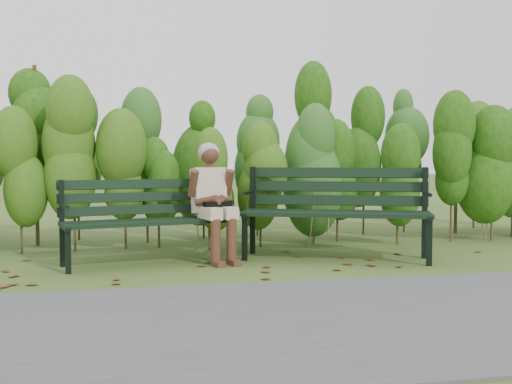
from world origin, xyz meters
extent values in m
plane|color=#435320|center=(0.00, 0.00, 0.00)|extent=(80.00, 80.00, 0.00)
cube|color=#474749|center=(0.00, -2.20, 0.01)|extent=(60.00, 2.50, 0.01)
cylinder|color=#47381E|center=(-2.75, 1.30, 0.40)|extent=(0.03, 0.03, 0.80)
ellipsoid|color=#396117|center=(-2.75, 1.30, 1.04)|extent=(0.64, 0.64, 1.44)
cylinder|color=#47381E|center=(-2.14, 1.30, 0.40)|extent=(0.03, 0.03, 0.80)
ellipsoid|color=#396117|center=(-2.14, 1.30, 1.04)|extent=(0.64, 0.64, 1.44)
cylinder|color=#47381E|center=(-1.53, 1.30, 0.40)|extent=(0.03, 0.03, 0.80)
ellipsoid|color=#396117|center=(-1.53, 1.30, 1.04)|extent=(0.64, 0.64, 1.44)
cylinder|color=#47381E|center=(-0.92, 1.30, 0.40)|extent=(0.03, 0.03, 0.80)
ellipsoid|color=#396117|center=(-0.92, 1.30, 1.04)|extent=(0.64, 0.64, 1.44)
cylinder|color=#47381E|center=(-0.31, 1.30, 0.40)|extent=(0.03, 0.03, 0.80)
ellipsoid|color=#396117|center=(-0.31, 1.30, 1.04)|extent=(0.64, 0.64, 1.44)
cylinder|color=#47381E|center=(0.31, 1.30, 0.40)|extent=(0.03, 0.03, 0.80)
ellipsoid|color=#396117|center=(0.31, 1.30, 1.04)|extent=(0.64, 0.64, 1.44)
cylinder|color=#47381E|center=(0.92, 1.30, 0.40)|extent=(0.03, 0.03, 0.80)
ellipsoid|color=#396117|center=(0.92, 1.30, 1.04)|extent=(0.64, 0.64, 1.44)
cylinder|color=#47381E|center=(1.53, 1.30, 0.40)|extent=(0.03, 0.03, 0.80)
ellipsoid|color=#396117|center=(1.53, 1.30, 1.04)|extent=(0.64, 0.64, 1.44)
cylinder|color=#47381E|center=(2.14, 1.30, 0.40)|extent=(0.03, 0.03, 0.80)
ellipsoid|color=#396117|center=(2.14, 1.30, 1.04)|extent=(0.64, 0.64, 1.44)
cylinder|color=#47381E|center=(2.75, 1.30, 0.40)|extent=(0.03, 0.03, 0.80)
ellipsoid|color=#396117|center=(2.75, 1.30, 1.04)|extent=(0.64, 0.64, 1.44)
cylinder|color=#47381E|center=(3.36, 1.30, 0.40)|extent=(0.03, 0.03, 0.80)
ellipsoid|color=#396117|center=(3.36, 1.30, 1.04)|extent=(0.64, 0.64, 1.44)
cylinder|color=#47381E|center=(-2.69, 2.30, 0.55)|extent=(0.04, 0.04, 1.10)
ellipsoid|color=#1A4C10|center=(-2.69, 2.30, 1.43)|extent=(0.70, 0.70, 1.98)
cylinder|color=#47381E|center=(-1.92, 2.30, 0.55)|extent=(0.04, 0.04, 1.10)
ellipsoid|color=#1A4C10|center=(-1.92, 2.30, 1.43)|extent=(0.70, 0.70, 1.98)
cylinder|color=#47381E|center=(-1.15, 2.30, 0.55)|extent=(0.04, 0.04, 1.10)
ellipsoid|color=#1A4C10|center=(-1.15, 2.30, 1.43)|extent=(0.70, 0.70, 1.98)
cylinder|color=#47381E|center=(-0.38, 2.30, 0.55)|extent=(0.04, 0.04, 1.10)
ellipsoid|color=#1A4C10|center=(-0.38, 2.30, 1.43)|extent=(0.70, 0.70, 1.98)
cylinder|color=#47381E|center=(0.38, 2.30, 0.55)|extent=(0.04, 0.04, 1.10)
ellipsoid|color=#1A4C10|center=(0.38, 2.30, 1.43)|extent=(0.70, 0.70, 1.98)
cylinder|color=#47381E|center=(1.15, 2.30, 0.55)|extent=(0.04, 0.04, 1.10)
ellipsoid|color=#1A4C10|center=(1.15, 2.30, 1.43)|extent=(0.70, 0.70, 1.98)
cylinder|color=#47381E|center=(1.92, 2.30, 0.55)|extent=(0.04, 0.04, 1.10)
ellipsoid|color=#1A4C10|center=(1.92, 2.30, 1.43)|extent=(0.70, 0.70, 1.98)
cylinder|color=#47381E|center=(2.69, 2.30, 0.55)|extent=(0.04, 0.04, 1.10)
ellipsoid|color=#1A4C10|center=(2.69, 2.30, 1.43)|extent=(0.70, 0.70, 1.98)
cylinder|color=#47381E|center=(3.46, 2.30, 0.55)|extent=(0.04, 0.04, 1.10)
ellipsoid|color=#1A4C10|center=(3.46, 2.30, 1.43)|extent=(0.70, 0.70, 1.98)
cylinder|color=#47381E|center=(4.22, 2.30, 0.55)|extent=(0.04, 0.04, 1.10)
ellipsoid|color=#1A4C10|center=(4.22, 2.30, 1.43)|extent=(0.70, 0.70, 1.98)
cube|color=#5C3317|center=(-0.89, -1.12, 0.00)|extent=(0.11, 0.11, 0.01)
cube|color=#5C3317|center=(0.16, -0.98, 0.00)|extent=(0.11, 0.11, 0.01)
cube|color=#5C3317|center=(-2.36, -0.33, 0.00)|extent=(0.09, 0.10, 0.01)
cube|color=#5C3317|center=(1.52, -0.27, 0.00)|extent=(0.09, 0.11, 0.01)
cube|color=#5C3317|center=(-0.69, -0.25, 0.00)|extent=(0.11, 0.11, 0.01)
cube|color=#5C3317|center=(0.89, 0.06, 0.00)|extent=(0.11, 0.09, 0.01)
cube|color=#5C3317|center=(-1.12, -0.61, 0.00)|extent=(0.08, 0.09, 0.01)
cube|color=#5C3317|center=(0.55, -0.79, 0.00)|extent=(0.11, 0.10, 0.01)
cube|color=#5C3317|center=(0.13, 0.19, 0.00)|extent=(0.11, 0.11, 0.01)
cube|color=#5C3317|center=(-1.80, 0.53, 0.00)|extent=(0.09, 0.10, 0.01)
cube|color=#5C3317|center=(-2.45, -0.05, 0.00)|extent=(0.10, 0.11, 0.01)
cube|color=#5C3317|center=(-1.26, 0.52, 0.00)|extent=(0.09, 0.11, 0.01)
cube|color=#5C3317|center=(2.26, -0.96, 0.00)|extent=(0.11, 0.11, 0.01)
cube|color=#5C3317|center=(1.76, 0.65, 0.00)|extent=(0.10, 0.09, 0.01)
cube|color=#5C3317|center=(-1.19, 0.33, 0.00)|extent=(0.11, 0.11, 0.01)
cube|color=#5C3317|center=(-0.26, 0.29, 0.00)|extent=(0.11, 0.11, 0.01)
cube|color=#5C3317|center=(2.19, -0.66, 0.00)|extent=(0.07, 0.09, 0.01)
cube|color=#5C3317|center=(1.61, -0.12, 0.00)|extent=(0.11, 0.11, 0.01)
cube|color=#5C3317|center=(-0.66, -1.06, 0.00)|extent=(0.10, 0.08, 0.01)
cube|color=#5C3317|center=(-0.32, 0.43, 0.00)|extent=(0.11, 0.11, 0.01)
cube|color=#5C3317|center=(-0.18, 0.08, 0.00)|extent=(0.11, 0.11, 0.01)
cube|color=#5C3317|center=(2.76, 0.98, 0.00)|extent=(0.11, 0.11, 0.01)
cube|color=#5C3317|center=(2.40, 0.30, 0.00)|extent=(0.11, 0.11, 0.01)
cube|color=#5C3317|center=(2.08, 0.36, 0.00)|extent=(0.11, 0.11, 0.01)
cube|color=#5C3317|center=(0.21, -1.08, 0.00)|extent=(0.11, 0.11, 0.01)
cube|color=#5C3317|center=(0.20, 0.85, 0.00)|extent=(0.10, 0.11, 0.01)
cube|color=#5C3317|center=(2.90, 0.93, 0.00)|extent=(0.09, 0.10, 0.01)
cube|color=#5C3317|center=(1.21, -0.17, 0.00)|extent=(0.11, 0.11, 0.01)
cube|color=#5C3317|center=(-0.76, 0.15, 0.00)|extent=(0.11, 0.11, 0.01)
cube|color=#5C3317|center=(-2.17, 0.31, 0.00)|extent=(0.09, 0.10, 0.01)
cube|color=black|center=(-1.11, 0.13, 0.45)|extent=(1.77, 0.52, 0.04)
cube|color=black|center=(-1.14, 0.25, 0.45)|extent=(1.77, 0.52, 0.04)
cube|color=black|center=(-1.17, 0.38, 0.45)|extent=(1.77, 0.52, 0.04)
cube|color=black|center=(-1.20, 0.50, 0.45)|extent=(1.77, 0.52, 0.04)
cube|color=black|center=(-1.22, 0.59, 0.56)|extent=(1.76, 0.47, 0.11)
cube|color=black|center=(-1.22, 0.60, 0.70)|extent=(1.76, 0.47, 0.11)
cube|color=black|center=(-1.23, 0.62, 0.84)|extent=(1.76, 0.47, 0.11)
cube|color=black|center=(-1.94, -0.08, 0.22)|extent=(0.06, 0.06, 0.45)
cube|color=black|center=(-2.04, 0.34, 0.45)|extent=(0.06, 0.06, 0.90)
cube|color=black|center=(-1.99, 0.12, 0.43)|extent=(0.16, 0.50, 0.04)
cylinder|color=black|center=(-1.98, 0.07, 0.65)|extent=(0.12, 0.37, 0.04)
cube|color=black|center=(-0.28, 0.32, 0.22)|extent=(0.06, 0.06, 0.45)
cube|color=black|center=(-0.38, 0.74, 0.45)|extent=(0.06, 0.06, 0.90)
cube|color=black|center=(-0.32, 0.51, 0.43)|extent=(0.16, 0.50, 0.04)
cylinder|color=black|center=(-0.31, 0.47, 0.65)|extent=(0.12, 0.37, 0.04)
cube|color=black|center=(0.78, -0.01, 0.51)|extent=(1.95, 0.87, 0.05)
cube|color=black|center=(0.84, 0.12, 0.51)|extent=(1.95, 0.87, 0.05)
cube|color=black|center=(0.89, 0.26, 0.51)|extent=(1.95, 0.87, 0.05)
cube|color=black|center=(0.94, 0.39, 0.51)|extent=(1.95, 0.87, 0.05)
cube|color=black|center=(0.98, 0.49, 0.64)|extent=(1.92, 0.82, 0.12)
cube|color=black|center=(0.99, 0.50, 0.80)|extent=(1.92, 0.82, 0.12)
cube|color=black|center=(0.99, 0.52, 0.95)|extent=(1.92, 0.82, 0.12)
cube|color=black|center=(-0.13, 0.34, 0.26)|extent=(0.07, 0.07, 0.51)
cube|color=black|center=(0.05, 0.79, 0.51)|extent=(0.07, 0.07, 1.02)
cube|color=black|center=(-0.04, 0.55, 0.49)|extent=(0.26, 0.55, 0.05)
cylinder|color=black|center=(-0.07, 0.50, 0.74)|extent=(0.20, 0.41, 0.04)
cube|color=black|center=(1.69, -0.38, 0.26)|extent=(0.07, 0.07, 0.51)
cube|color=black|center=(1.87, 0.07, 0.51)|extent=(0.07, 0.07, 1.02)
cube|color=black|center=(1.77, -0.17, 0.49)|extent=(0.26, 0.55, 0.05)
cylinder|color=black|center=(1.75, -0.22, 0.74)|extent=(0.20, 0.41, 0.04)
cube|color=beige|center=(-0.52, 0.25, 0.54)|extent=(0.23, 0.44, 0.13)
cube|color=beige|center=(-0.35, 0.29, 0.54)|extent=(0.23, 0.44, 0.13)
cylinder|color=#502D1D|center=(-0.48, 0.09, 0.24)|extent=(0.13, 0.13, 0.49)
cylinder|color=#502D1D|center=(-0.31, 0.13, 0.24)|extent=(0.13, 0.13, 0.49)
cube|color=#502D1D|center=(-0.47, 0.01, 0.03)|extent=(0.13, 0.21, 0.06)
cube|color=#502D1D|center=(-0.29, 0.05, 0.03)|extent=(0.13, 0.21, 0.06)
cube|color=beige|center=(-0.50, 0.53, 0.77)|extent=(0.40, 0.32, 0.51)
cylinder|color=#502D1D|center=(-0.49, 0.51, 1.03)|extent=(0.09, 0.09, 0.10)
sphere|color=#502D1D|center=(-0.49, 0.50, 1.16)|extent=(0.21, 0.21, 0.21)
ellipsoid|color=gray|center=(-0.50, 0.53, 1.19)|extent=(0.24, 0.23, 0.22)
cylinder|color=#502D1D|center=(-0.68, 0.41, 0.85)|extent=(0.13, 0.22, 0.31)
cylinder|color=#502D1D|center=(-0.28, 0.50, 0.85)|extent=(0.13, 0.22, 0.31)
cylinder|color=#502D1D|center=(-0.55, 0.31, 0.67)|extent=(0.26, 0.23, 0.13)
cylinder|color=#502D1D|center=(-0.35, 0.35, 0.67)|extent=(0.18, 0.28, 0.13)
sphere|color=#502D1D|center=(-0.44, 0.27, 0.65)|extent=(0.11, 0.11, 0.11)
cube|color=black|center=(-0.44, 0.28, 0.58)|extent=(0.32, 0.18, 0.16)
camera|label=1|loc=(-1.34, -6.06, 1.09)|focal=42.00mm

